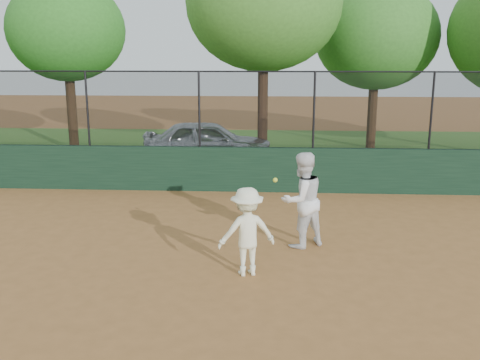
# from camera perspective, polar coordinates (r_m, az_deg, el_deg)

# --- Properties ---
(ground) EXTENTS (80.00, 80.00, 0.00)m
(ground) POSITION_cam_1_polar(r_m,az_deg,el_deg) (8.88, -6.11, -10.77)
(ground) COLOR #9B6332
(ground) RESTS_ON ground
(back_wall) EXTENTS (26.00, 0.20, 1.20)m
(back_wall) POSITION_cam_1_polar(r_m,az_deg,el_deg) (14.39, -2.28, 1.17)
(back_wall) COLOR #173220
(back_wall) RESTS_ON ground
(grass_strip) EXTENTS (36.00, 12.00, 0.01)m
(grass_strip) POSITION_cam_1_polar(r_m,az_deg,el_deg) (20.37, -0.61, 3.05)
(grass_strip) COLOR #2E5A1C
(grass_strip) RESTS_ON ground
(parked_car) EXTENTS (4.48, 2.14, 1.48)m
(parked_car) POSITION_cam_1_polar(r_m,az_deg,el_deg) (18.05, -3.44, 4.07)
(parked_car) COLOR #A1A5AA
(parked_car) RESTS_ON ground
(player_second) EXTENTS (1.13, 1.07, 1.83)m
(player_second) POSITION_cam_1_polar(r_m,az_deg,el_deg) (10.20, 6.62, -2.13)
(player_second) COLOR white
(player_second) RESTS_ON ground
(player_main) EXTENTS (1.09, 0.81, 1.74)m
(player_main) POSITION_cam_1_polar(r_m,az_deg,el_deg) (8.88, 0.74, -5.52)
(player_main) COLOR white
(player_main) RESTS_ON ground
(fence_assembly) EXTENTS (26.00, 0.06, 2.00)m
(fence_assembly) POSITION_cam_1_polar(r_m,az_deg,el_deg) (14.14, -2.46, 7.67)
(fence_assembly) COLOR black
(fence_assembly) RESTS_ON back_wall
(tree_1) EXTENTS (4.32, 3.93, 6.35)m
(tree_1) POSITION_cam_1_polar(r_m,az_deg,el_deg) (21.32, -18.05, 14.92)
(tree_1) COLOR #412816
(tree_1) RESTS_ON ground
(tree_2) EXTENTS (5.15, 4.69, 7.48)m
(tree_2) POSITION_cam_1_polar(r_m,az_deg,el_deg) (18.38, 2.55, 18.35)
(tree_2) COLOR #402717
(tree_2) RESTS_ON ground
(tree_3) EXTENTS (4.65, 4.23, 6.29)m
(tree_3) POSITION_cam_1_polar(r_m,az_deg,el_deg) (21.55, 14.35, 14.61)
(tree_3) COLOR #402715
(tree_3) RESTS_ON ground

